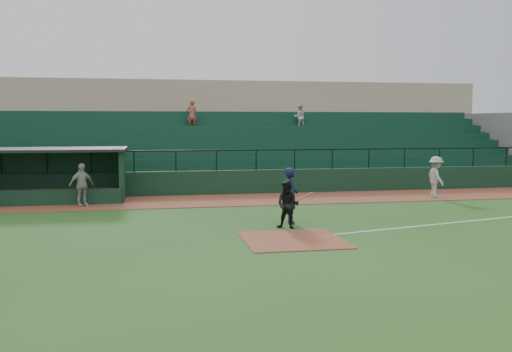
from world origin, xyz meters
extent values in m
plane|color=#245019|center=(0.00, 0.00, 0.00)|extent=(90.00, 90.00, 0.00)
cube|color=brown|center=(0.00, 8.00, 0.01)|extent=(40.00, 4.00, 0.03)
cube|color=brown|center=(0.00, -1.00, 0.01)|extent=(3.00, 3.00, 0.03)
cube|color=white|center=(8.00, 1.20, 0.01)|extent=(17.49, 4.44, 0.01)
cube|color=black|center=(0.00, 10.20, 0.60)|extent=(36.00, 0.35, 1.20)
cylinder|color=black|center=(0.00, 10.20, 2.20)|extent=(36.00, 0.06, 0.06)
cube|color=slate|center=(0.00, 15.10, 1.80)|extent=(36.00, 9.00, 3.60)
cube|color=#103B26|center=(0.00, 14.60, 2.25)|extent=(34.56, 8.00, 4.05)
cube|color=slate|center=(18.00, 15.15, 2.10)|extent=(0.35, 9.50, 4.20)
cube|color=tan|center=(0.00, 21.60, 3.20)|extent=(38.00, 3.00, 6.40)
cube|color=slate|center=(0.00, 19.60, 3.70)|extent=(36.00, 2.00, 0.20)
imported|color=beige|center=(5.07, 16.90, 3.93)|extent=(0.76, 0.59, 1.56)
imported|color=#954E36|center=(-1.70, 16.90, 4.04)|extent=(0.65, 0.43, 1.78)
cube|color=black|center=(-9.75, 10.40, 1.15)|extent=(8.50, 0.20, 2.30)
cube|color=black|center=(-5.50, 9.10, 1.15)|extent=(0.20, 2.60, 2.30)
cube|color=black|center=(-9.75, 9.10, 2.36)|extent=(8.90, 3.20, 0.12)
cube|color=olive|center=(-9.75, 10.00, 0.25)|extent=(7.65, 0.40, 0.50)
cube|color=black|center=(-9.75, 7.75, 0.35)|extent=(8.50, 0.12, 0.70)
imported|color=black|center=(0.65, 1.78, 0.99)|extent=(0.56, 0.78, 1.98)
cylinder|color=olive|center=(1.05, 1.58, 0.95)|extent=(0.79, 0.34, 0.35)
imported|color=black|center=(0.30, 0.83, 0.81)|extent=(0.99, 0.92, 1.62)
imported|color=#A39D98|center=(9.05, 6.95, 1.01)|extent=(0.80, 1.31, 1.96)
imported|color=#A19D97|center=(-7.12, 7.22, 0.94)|extent=(1.15, 0.94, 1.83)
camera|label=1|loc=(-4.22, -17.14, 3.57)|focal=38.99mm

